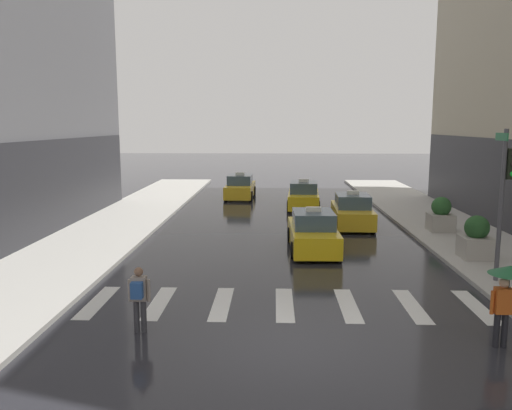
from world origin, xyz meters
The scene contains 11 objects.
ground_plane centered at (0.00, 0.00, 0.00)m, with size 160.00×160.00×0.00m, color #26262B.
crosswalk_markings centered at (0.00, 3.00, 0.00)m, with size 11.30×2.80×0.01m.
traffic_light_pole centered at (6.88, 5.04, 3.26)m, with size 0.44×0.84×4.80m.
taxi_lead centered at (1.27, 9.43, 0.72)m, with size 2.00×4.57×1.80m.
taxi_second centered at (3.62, 14.58, 0.72)m, with size 2.04×4.59×1.80m.
taxi_third centered at (1.49, 20.11, 0.72)m, with size 2.12×4.63×1.80m.
taxi_fourth centered at (-2.67, 24.34, 0.72)m, with size 2.05×4.60×1.80m.
pedestrian_with_umbrella centered at (4.97, 0.32, 1.52)m, with size 0.96×0.96×1.94m.
pedestrian_with_backpack centered at (-3.60, 0.86, 0.97)m, with size 0.55×0.43×1.65m.
planter_near_corner centered at (7.21, 7.89, 0.87)m, with size 1.10×1.10×1.60m.
planter_mid_block centered at (7.47, 12.82, 0.87)m, with size 1.10×1.10×1.60m.
Camera 1 is at (-0.32, -11.09, 5.08)m, focal length 36.14 mm.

